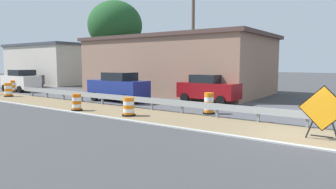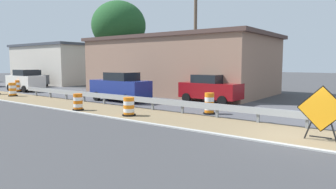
# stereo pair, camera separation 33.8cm
# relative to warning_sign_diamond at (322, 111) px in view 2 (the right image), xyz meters

# --- Properties ---
(ground_plane) EXTENTS (160.00, 160.00, 0.00)m
(ground_plane) POSITION_rel_warning_sign_diamond_xyz_m (-0.11, 0.61, -1.05)
(ground_plane) COLOR #3D3D3F
(median_dirt_strip) EXTENTS (3.34, 120.00, 0.01)m
(median_dirt_strip) POSITION_rel_warning_sign_diamond_xyz_m (0.36, 0.61, -1.05)
(median_dirt_strip) COLOR #7F6B4C
(median_dirt_strip) RESTS_ON ground
(far_lane_asphalt) EXTENTS (6.59, 120.00, 0.00)m
(far_lane_asphalt) POSITION_rel_warning_sign_diamond_xyz_m (5.32, 0.61, -1.05)
(far_lane_asphalt) COLOR #4C4C51
(far_lane_asphalt) RESTS_ON ground
(curb_near_edge) EXTENTS (0.20, 120.00, 0.11)m
(curb_near_edge) POSITION_rel_warning_sign_diamond_xyz_m (-1.41, 0.61, -1.05)
(curb_near_edge) COLOR #ADADA8
(curb_near_edge) RESTS_ON ground
(guardrail_median) EXTENTS (0.18, 45.96, 0.71)m
(guardrail_median) POSITION_rel_warning_sign_diamond_xyz_m (1.79, -0.20, -0.53)
(guardrail_median) COLOR #999EA3
(guardrail_median) RESTS_ON ground
(warning_sign_diamond) EXTENTS (0.11, 1.64, 1.96)m
(warning_sign_diamond) POSITION_rel_warning_sign_diamond_xyz_m (0.00, 0.00, 0.00)
(warning_sign_diamond) COLOR black
(warning_sign_diamond) RESTS_ON ground
(traffic_barrel_nearest) EXTENTS (0.63, 0.63, 1.13)m
(traffic_barrel_nearest) POSITION_rel_warning_sign_diamond_xyz_m (2.56, 5.86, -0.54)
(traffic_barrel_nearest) COLOR orange
(traffic_barrel_nearest) RESTS_ON ground
(traffic_barrel_close) EXTENTS (0.70, 0.70, 0.96)m
(traffic_barrel_close) POSITION_rel_warning_sign_diamond_xyz_m (-0.39, 8.92, -0.62)
(traffic_barrel_close) COLOR orange
(traffic_barrel_close) RESTS_ON ground
(traffic_barrel_mid) EXTENTS (0.63, 0.63, 0.96)m
(traffic_barrel_mid) POSITION_rel_warning_sign_diamond_xyz_m (-0.86, 12.51, -0.62)
(traffic_barrel_mid) COLOR orange
(traffic_barrel_mid) RESTS_ON ground
(traffic_barrel_far) EXTENTS (0.71, 0.71, 1.10)m
(traffic_barrel_far) POSITION_rel_warning_sign_diamond_xyz_m (0.57, 23.02, -0.55)
(traffic_barrel_far) COLOR orange
(traffic_barrel_far) RESTS_ON ground
(traffic_barrel_farther) EXTENTS (0.63, 0.63, 1.11)m
(traffic_barrel_farther) POSITION_rel_warning_sign_diamond_xyz_m (2.67, 26.24, -0.55)
(traffic_barrel_farther) COLOR orange
(traffic_barrel_farther) RESTS_ON ground
(car_lead_near_lane) EXTENTS (2.07, 4.67, 2.06)m
(car_lead_near_lane) POSITION_rel_warning_sign_diamond_xyz_m (3.54, 13.57, -0.02)
(car_lead_near_lane) COLOR navy
(car_lead_near_lane) RESTS_ON ground
(car_trailing_near_lane) EXTENTS (2.17, 4.57, 1.91)m
(car_trailing_near_lane) POSITION_rel_warning_sign_diamond_xyz_m (6.78, 31.51, -0.09)
(car_trailing_near_lane) COLOR #4C5156
(car_trailing_near_lane) RESTS_ON ground
(car_trailing_far_lane) EXTENTS (2.03, 4.17, 2.07)m
(car_trailing_far_lane) POSITION_rel_warning_sign_diamond_xyz_m (3.56, 26.54, -0.02)
(car_trailing_far_lane) COLOR silver
(car_trailing_far_lane) RESTS_ON ground
(car_distant_a) EXTENTS (2.05, 4.24, 1.92)m
(car_distant_a) POSITION_rel_warning_sign_diamond_xyz_m (6.70, 8.11, -0.09)
(car_distant_a) COLOR maroon
(car_distant_a) RESTS_ON ground
(roadside_shop_near) EXTENTS (9.22, 16.43, 5.04)m
(roadside_shop_near) POSITION_rel_warning_sign_diamond_xyz_m (11.41, 13.89, 1.48)
(roadside_shop_near) COLOR #93705B
(roadside_shop_near) RESTS_ON ground
(roadside_shop_far) EXTENTS (9.00, 12.29, 5.11)m
(roadside_shop_far) POSITION_rel_warning_sign_diamond_xyz_m (12.96, 34.10, 1.52)
(roadside_shop_far) COLOR beige
(roadside_shop_far) RESTS_ON ground
(utility_pole_near) EXTENTS (0.24, 1.80, 8.95)m
(utility_pole_near) POSITION_rel_warning_sign_diamond_xyz_m (8.15, 10.22, 3.58)
(utility_pole_near) COLOR brown
(utility_pole_near) RESTS_ON ground
(tree_roadside) EXTENTS (5.44, 5.44, 8.92)m
(tree_roadside) POSITION_rel_warning_sign_diamond_xyz_m (10.40, 20.69, 5.40)
(tree_roadside) COLOR brown
(tree_roadside) RESTS_ON ground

